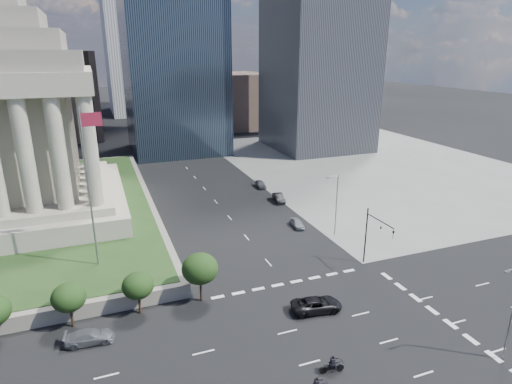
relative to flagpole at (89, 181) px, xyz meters
name	(u,v)px	position (x,y,z in m)	size (l,w,h in m)	color
ground	(169,147)	(21.83, 76.00, -13.11)	(500.00, 500.00, 0.00)	black
sidewalk_ne	(374,165)	(67.83, 36.00, -13.10)	(68.00, 90.00, 0.03)	slate
flagpole	(89,181)	(0.00, 0.00, 0.00)	(2.52, 0.24, 20.00)	slate
midrise_glass	(172,43)	(23.83, 71.00, 16.89)	(26.00, 26.00, 60.00)	black
building_filler_ne	(237,100)	(53.83, 106.00, -3.11)	(20.00, 30.00, 20.00)	brown
building_filler_nw	(60,95)	(-8.17, 106.00, 0.89)	(24.00, 30.00, 28.00)	brown
traffic_signal_ne	(374,232)	(34.33, -10.30, -7.86)	(0.30, 5.74, 8.00)	black
street_lamp_south	(512,308)	(35.16, -30.00, -7.45)	(2.13, 0.22, 10.00)	slate
street_lamp_north	(336,202)	(35.16, 1.00, -7.45)	(2.13, 0.22, 10.00)	slate
pickup_truck	(317,305)	(22.51, -16.66, -12.32)	(5.75, 2.65, 1.60)	black
suv_grey	(90,337)	(-1.48, -13.52, -12.41)	(4.84, 1.97, 1.41)	slate
parked_sedan_near	(297,223)	(31.13, 6.06, -12.44)	(1.59, 3.96, 1.35)	#94979C
parked_sedan_mid	(279,198)	(33.33, 18.70, -12.35)	(1.63, 4.67, 1.54)	black
parked_sedan_far	(260,184)	(33.33, 28.51, -12.38)	(1.73, 4.31, 1.47)	#525459
motorcycle_lead	(332,364)	(19.11, -25.81, -12.22)	(2.39, 0.65, 1.78)	black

